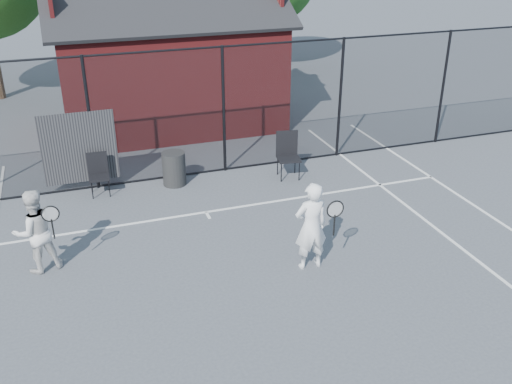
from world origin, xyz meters
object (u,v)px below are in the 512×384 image
object	(u,v)px
chair_right	(289,156)
player_front	(311,226)
clubhouse	(168,69)
chair_left	(99,176)
player_back	(35,231)
waste_bin	(174,169)

from	to	relation	value
chair_right	player_front	bearing A→B (deg)	-97.07
clubhouse	player_front	world-z (taller)	clubhouse
chair_left	chair_right	distance (m)	4.29
player_front	chair_right	bearing A→B (deg)	73.55
player_back	chair_left	size ratio (longest dim) A/B	1.66
clubhouse	waste_bin	xyz separation A→B (m)	(-0.82, -4.40, -1.22)
chair_left	player_back	bearing A→B (deg)	-112.14
clubhouse	chair_left	size ratio (longest dim) A/B	7.15
chair_left	waste_bin	world-z (taller)	chair_left
player_front	chair_left	bearing A→B (deg)	127.18
player_front	waste_bin	bearing A→B (deg)	109.94
chair_right	waste_bin	distance (m)	2.66
clubhouse	chair_left	xyz separation A→B (m)	(-2.48, -4.40, -1.15)
clubhouse	player_back	bearing A→B (deg)	-117.64
clubhouse	player_front	distance (m)	8.65
player_front	player_back	distance (m)	4.66
chair_left	chair_right	bearing A→B (deg)	-4.12
chair_right	waste_bin	size ratio (longest dim) A/B	1.37
player_back	chair_left	distance (m)	3.03
player_front	chair_right	distance (m)	3.85
waste_bin	clubhouse	bearing A→B (deg)	79.43
player_front	waste_bin	size ratio (longest dim) A/B	2.07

